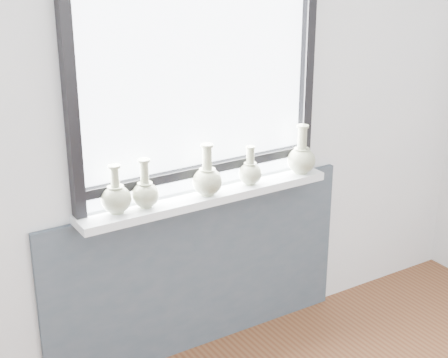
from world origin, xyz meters
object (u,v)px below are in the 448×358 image
vase_b (145,192)px  vase_d (250,172)px  windowsill (207,196)px  vase_e (301,158)px  vase_a (116,197)px  vase_c (207,179)px

vase_b → vase_d: size_ratio=1.17×
windowsill → vase_e: vase_e is taller
vase_b → vase_d: (0.57, -0.01, -0.01)m
windowsill → vase_a: 0.48m
vase_d → vase_c: bearing=-177.6°
vase_b → windowsill: bearing=1.0°
vase_a → vase_d: size_ratio=1.15×
windowsill → vase_a: size_ratio=5.84×
windowsill → vase_c: vase_c is taller
vase_b → vase_d: vase_b is taller
windowsill → vase_b: vase_b is taller
vase_c → vase_a: bearing=175.9°
vase_a → vase_e: bearing=-1.7°
vase_b → vase_c: vase_c is taller
vase_b → vase_e: size_ratio=0.90×
vase_d → vase_e: vase_e is taller
vase_c → vase_d: 0.25m
vase_a → vase_e: vase_e is taller
vase_a → windowsill: bearing=-0.7°
vase_a → vase_b: vase_b is taller
windowsill → vase_c: bearing=-111.3°
windowsill → vase_d: 0.26m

